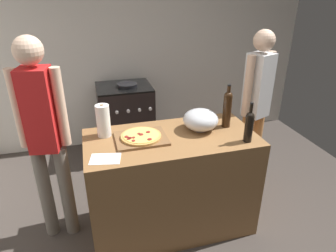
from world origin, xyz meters
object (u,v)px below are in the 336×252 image
(pizza, at_px, (141,136))
(mixing_bowl, at_px, (201,120))
(wine_bottle_dark, at_px, (227,108))
(stove, at_px, (126,120))
(person_in_red, at_px, (256,103))
(paper_towel_roll, at_px, (103,121))
(person_in_stripes, at_px, (44,133))
(wine_bottle_clear, at_px, (249,125))

(pizza, bearing_deg, mixing_bowl, 5.06)
(mixing_bowl, relative_size, wine_bottle_dark, 0.78)
(mixing_bowl, xyz_separation_m, stove, (-0.46, 1.36, -0.53))
(wine_bottle_dark, bearing_deg, pizza, -176.29)
(mixing_bowl, xyz_separation_m, person_in_red, (0.70, 0.32, -0.04))
(paper_towel_roll, distance_m, person_in_stripes, 0.45)
(paper_towel_roll, height_order, stove, paper_towel_roll)
(mixing_bowl, relative_size, stove, 0.31)
(stove, distance_m, person_in_stripes, 1.57)
(wine_bottle_dark, bearing_deg, wine_bottle_clear, -81.76)
(stove, relative_size, person_in_stripes, 0.55)
(wine_bottle_clear, distance_m, stove, 1.90)
(stove, xyz_separation_m, person_in_stripes, (-0.77, -1.26, 0.53))
(pizza, relative_size, wine_bottle_clear, 0.99)
(mixing_bowl, bearing_deg, person_in_stripes, 175.48)
(paper_towel_roll, xyz_separation_m, person_in_red, (1.49, 0.22, -0.08))
(paper_towel_roll, distance_m, wine_bottle_clear, 1.13)
(stove, xyz_separation_m, person_in_red, (1.16, -1.04, 0.49))
(person_in_stripes, bearing_deg, paper_towel_roll, 0.48)
(mixing_bowl, relative_size, person_in_stripes, 0.17)
(stove, bearing_deg, wine_bottle_dark, -62.96)
(paper_towel_roll, distance_m, wine_bottle_dark, 1.02)
(pizza, height_order, person_in_red, person_in_red)
(wine_bottle_dark, distance_m, person_in_red, 0.58)
(mixing_bowl, xyz_separation_m, wine_bottle_dark, (0.24, 0.00, 0.08))
(pizza, distance_m, wine_bottle_clear, 0.83)
(pizza, distance_m, mixing_bowl, 0.52)
(person_in_stripes, height_order, person_in_red, person_in_stripes)
(pizza, xyz_separation_m, paper_towel_roll, (-0.27, 0.15, 0.10))
(wine_bottle_clear, height_order, wine_bottle_dark, wine_bottle_dark)
(pizza, xyz_separation_m, person_in_red, (1.22, 0.36, 0.02))
(pizza, height_order, stove, pizza)
(wine_bottle_clear, relative_size, wine_bottle_dark, 0.86)
(mixing_bowl, bearing_deg, paper_towel_roll, 172.67)
(wine_bottle_clear, relative_size, person_in_red, 0.20)
(wine_bottle_dark, bearing_deg, mixing_bowl, -179.24)
(wine_bottle_dark, bearing_deg, paper_towel_roll, 174.52)
(mixing_bowl, relative_size, person_in_red, 0.18)
(wine_bottle_clear, bearing_deg, stove, 114.00)
(mixing_bowl, height_order, stove, mixing_bowl)
(wine_bottle_dark, height_order, person_in_red, person_in_red)
(pizza, distance_m, person_in_red, 1.27)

